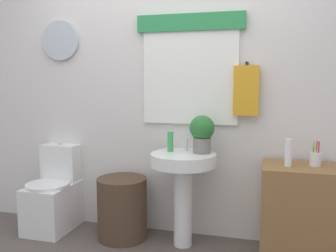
# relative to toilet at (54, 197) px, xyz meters

# --- Properties ---
(back_wall) EXTENTS (4.40, 0.18, 2.60)m
(back_wall) POSITION_rel_toilet_xyz_m (1.02, 0.27, 1.01)
(back_wall) COLOR silver
(back_wall) RESTS_ON ground_plane
(toilet) EXTENTS (0.38, 0.51, 0.77)m
(toilet) POSITION_rel_toilet_xyz_m (0.00, 0.00, 0.00)
(toilet) COLOR white
(toilet) RESTS_ON ground_plane
(laundry_hamper) EXTENTS (0.42, 0.42, 0.53)m
(laundry_hamper) POSITION_rel_toilet_xyz_m (0.68, -0.03, -0.03)
(laundry_hamper) COLOR #4C3828
(laundry_hamper) RESTS_ON ground_plane
(pedestal_sink) EXTENTS (0.53, 0.53, 0.77)m
(pedestal_sink) POSITION_rel_toilet_xyz_m (1.21, -0.03, 0.29)
(pedestal_sink) COLOR white
(pedestal_sink) RESTS_ON ground_plane
(faucet) EXTENTS (0.03, 0.03, 0.10)m
(faucet) POSITION_rel_toilet_xyz_m (1.21, 0.09, 0.52)
(faucet) COLOR silver
(faucet) RESTS_ON pedestal_sink
(wooden_cabinet) EXTENTS (0.55, 0.44, 0.72)m
(wooden_cabinet) POSITION_rel_toilet_xyz_m (2.11, -0.03, 0.07)
(wooden_cabinet) COLOR olive
(wooden_cabinet) RESTS_ON ground_plane
(soap_bottle) EXTENTS (0.05, 0.05, 0.16)m
(soap_bottle) POSITION_rel_toilet_xyz_m (1.09, 0.02, 0.55)
(soap_bottle) COLOR green
(soap_bottle) RESTS_ON pedestal_sink
(potted_plant) EXTENTS (0.20, 0.20, 0.30)m
(potted_plant) POSITION_rel_toilet_xyz_m (1.35, 0.03, 0.64)
(potted_plant) COLOR slate
(potted_plant) RESTS_ON pedestal_sink
(lotion_bottle) EXTENTS (0.05, 0.05, 0.20)m
(lotion_bottle) POSITION_rel_toilet_xyz_m (2.01, -0.07, 0.53)
(lotion_bottle) COLOR white
(lotion_bottle) RESTS_ON wooden_cabinet
(toothbrush_cup) EXTENTS (0.08, 0.08, 0.19)m
(toothbrush_cup) POSITION_rel_toilet_xyz_m (2.21, -0.01, 0.48)
(toothbrush_cup) COLOR silver
(toothbrush_cup) RESTS_ON wooden_cabinet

